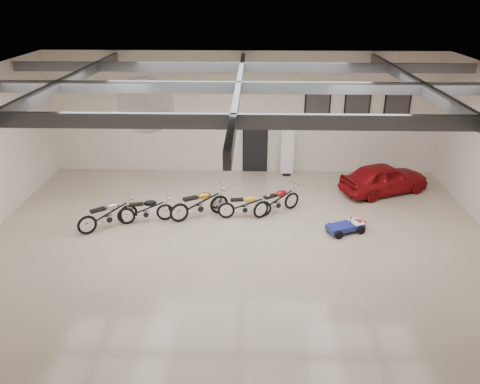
{
  "coord_description": "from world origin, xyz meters",
  "views": [
    {
      "loc": [
        0.41,
        -12.82,
        7.28
      ],
      "look_at": [
        0.0,
        1.2,
        1.1
      ],
      "focal_mm": 35.0,
      "sensor_mm": 36.0,
      "label": 1
    }
  ],
  "objects_px": {
    "motorcycle_gold": "(199,203)",
    "vintage_car": "(384,178)",
    "motorcycle_black": "(145,209)",
    "motorcycle_silver": "(108,214)",
    "motorcycle_yellow": "(245,205)",
    "go_kart": "(349,224)",
    "banner_stand": "(287,153)",
    "motorcycle_red": "(277,200)"
  },
  "relations": [
    {
      "from": "banner_stand",
      "to": "go_kart",
      "type": "xyz_separation_m",
      "value": [
        1.69,
        -4.87,
        -0.72
      ]
    },
    {
      "from": "motorcycle_yellow",
      "to": "motorcycle_red",
      "type": "height_order",
      "value": "motorcycle_red"
    },
    {
      "from": "banner_stand",
      "to": "go_kart",
      "type": "relative_size",
      "value": 1.33
    },
    {
      "from": "motorcycle_red",
      "to": "banner_stand",
      "type": "bearing_deg",
      "value": 46.12
    },
    {
      "from": "vintage_car",
      "to": "motorcycle_gold",
      "type": "bearing_deg",
      "value": 85.25
    },
    {
      "from": "banner_stand",
      "to": "motorcycle_silver",
      "type": "distance_m",
      "value": 7.83
    },
    {
      "from": "motorcycle_black",
      "to": "go_kart",
      "type": "height_order",
      "value": "motorcycle_black"
    },
    {
      "from": "motorcycle_silver",
      "to": "motorcycle_red",
      "type": "bearing_deg",
      "value": -24.13
    },
    {
      "from": "motorcycle_gold",
      "to": "vintage_car",
      "type": "bearing_deg",
      "value": -9.15
    },
    {
      "from": "motorcycle_silver",
      "to": "go_kart",
      "type": "distance_m",
      "value": 7.82
    },
    {
      "from": "motorcycle_yellow",
      "to": "banner_stand",
      "type": "bearing_deg",
      "value": 59.23
    },
    {
      "from": "motorcycle_yellow",
      "to": "go_kart",
      "type": "distance_m",
      "value": 3.51
    },
    {
      "from": "vintage_car",
      "to": "motorcycle_black",
      "type": "bearing_deg",
      "value": 83.99
    },
    {
      "from": "banner_stand",
      "to": "motorcycle_gold",
      "type": "xyz_separation_m",
      "value": [
        -3.22,
        -4.01,
        -0.45
      ]
    },
    {
      "from": "motorcycle_silver",
      "to": "motorcycle_yellow",
      "type": "bearing_deg",
      "value": -25.35
    },
    {
      "from": "motorcycle_gold",
      "to": "vintage_car",
      "type": "height_order",
      "value": "vintage_car"
    },
    {
      "from": "motorcycle_black",
      "to": "motorcycle_red",
      "type": "relative_size",
      "value": 0.96
    },
    {
      "from": "motorcycle_black",
      "to": "motorcycle_gold",
      "type": "xyz_separation_m",
      "value": [
        1.76,
        0.4,
        0.07
      ]
    },
    {
      "from": "motorcycle_gold",
      "to": "motorcycle_yellow",
      "type": "distance_m",
      "value": 1.54
    },
    {
      "from": "motorcycle_yellow",
      "to": "motorcycle_silver",
      "type": "bearing_deg",
      "value": -176.0
    },
    {
      "from": "motorcycle_black",
      "to": "motorcycle_red",
      "type": "bearing_deg",
      "value": -4.43
    },
    {
      "from": "motorcycle_black",
      "to": "motorcycle_silver",
      "type": "bearing_deg",
      "value": -172.39
    },
    {
      "from": "motorcycle_yellow",
      "to": "vintage_car",
      "type": "distance_m",
      "value": 5.74
    },
    {
      "from": "motorcycle_red",
      "to": "go_kart",
      "type": "relative_size",
      "value": 1.28
    },
    {
      "from": "motorcycle_yellow",
      "to": "vintage_car",
      "type": "bearing_deg",
      "value": 15.66
    },
    {
      "from": "motorcycle_red",
      "to": "vintage_car",
      "type": "bearing_deg",
      "value": -9.95
    },
    {
      "from": "banner_stand",
      "to": "go_kart",
      "type": "bearing_deg",
      "value": -73.05
    },
    {
      "from": "motorcycle_silver",
      "to": "vintage_car",
      "type": "relative_size",
      "value": 0.58
    },
    {
      "from": "banner_stand",
      "to": "motorcycle_black",
      "type": "bearing_deg",
      "value": -140.77
    },
    {
      "from": "motorcycle_gold",
      "to": "motorcycle_yellow",
      "type": "height_order",
      "value": "motorcycle_gold"
    },
    {
      "from": "motorcycle_yellow",
      "to": "motorcycle_gold",
      "type": "bearing_deg",
      "value": 174.41
    },
    {
      "from": "banner_stand",
      "to": "motorcycle_silver",
      "type": "relative_size",
      "value": 0.99
    },
    {
      "from": "banner_stand",
      "to": "motorcycle_red",
      "type": "xyz_separation_m",
      "value": [
        -0.58,
        -3.6,
        -0.49
      ]
    },
    {
      "from": "motorcycle_red",
      "to": "go_kart",
      "type": "xyz_separation_m",
      "value": [
        2.27,
        -1.28,
        -0.23
      ]
    },
    {
      "from": "motorcycle_red",
      "to": "go_kart",
      "type": "height_order",
      "value": "motorcycle_red"
    },
    {
      "from": "vintage_car",
      "to": "motorcycle_yellow",
      "type": "bearing_deg",
      "value": 89.7
    },
    {
      "from": "motorcycle_black",
      "to": "motorcycle_gold",
      "type": "relative_size",
      "value": 0.88
    },
    {
      "from": "motorcycle_red",
      "to": "motorcycle_yellow",
      "type": "bearing_deg",
      "value": 162.95
    },
    {
      "from": "motorcycle_gold",
      "to": "banner_stand",
      "type": "bearing_deg",
      "value": 23.12
    },
    {
      "from": "motorcycle_silver",
      "to": "motorcycle_yellow",
      "type": "xyz_separation_m",
      "value": [
        4.44,
        0.92,
        -0.05
      ]
    },
    {
      "from": "motorcycle_yellow",
      "to": "motorcycle_red",
      "type": "relative_size",
      "value": 0.95
    },
    {
      "from": "banner_stand",
      "to": "motorcycle_red",
      "type": "height_order",
      "value": "banner_stand"
    }
  ]
}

